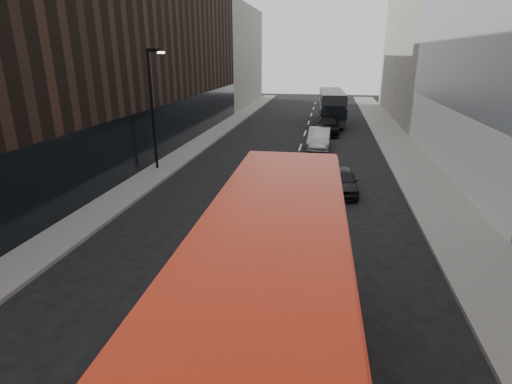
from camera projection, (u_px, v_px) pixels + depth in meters
The scene contains 11 objects.
sidewalk_right at pixel (404, 153), 28.71m from camera, with size 3.00×80.00×0.15m, color slate.
sidewalk_left at pixel (197, 145), 31.30m from camera, with size 2.00×80.00×0.15m, color slate.
building_victorian at pixel (423, 26), 42.60m from camera, with size 6.50×24.00×21.00m.
building_left_mid at pixel (173, 52), 34.28m from camera, with size 5.00×24.00×14.00m, color black.
building_left_far at pixel (232, 57), 54.90m from camera, with size 5.00×20.00×13.00m, color slate.
street_lamp at pixel (153, 102), 23.49m from camera, with size 1.06×0.22×7.00m.
red_bus at pixel (268, 337), 6.61m from camera, with size 2.77×10.81×4.34m.
grey_bus at pixel (331, 106), 41.12m from camera, with size 2.90×10.32×3.30m.
car_a at pixel (343, 181), 20.70m from camera, with size 1.50×3.73×1.27m, color black.
car_b at pixel (319, 138), 30.44m from camera, with size 1.61×4.61×1.52m, color #999DA1.
car_c at pixel (328, 125), 36.05m from camera, with size 2.16×5.32×1.54m, color black.
Camera 1 is at (1.99, -4.48, 6.84)m, focal length 28.00 mm.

